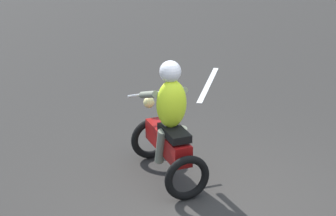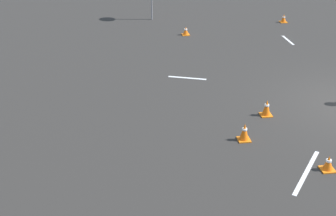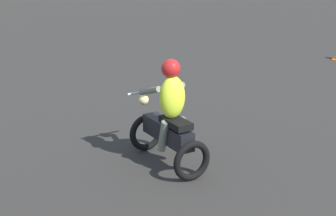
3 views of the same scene
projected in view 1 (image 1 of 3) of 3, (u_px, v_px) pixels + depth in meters
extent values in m
plane|color=#2D2B28|center=(215.00, 206.00, 8.10)|extent=(120.00, 120.00, 0.00)
torus|color=black|center=(151.00, 139.00, 9.27)|extent=(0.60, 0.30, 0.60)
torus|color=black|center=(187.00, 178.00, 8.14)|extent=(0.60, 0.30, 0.60)
cube|color=maroon|center=(168.00, 142.00, 8.63)|extent=(0.61, 1.12, 0.28)
cube|color=black|center=(174.00, 133.00, 8.36)|extent=(0.44, 0.62, 0.10)
cylinder|color=silver|center=(152.00, 93.00, 8.98)|extent=(0.67, 0.28, 0.04)
sphere|color=#F2E08C|center=(149.00, 102.00, 9.15)|extent=(0.21, 0.21, 0.16)
ellipsoid|color=#CCEA26|center=(171.00, 104.00, 8.31)|extent=(0.47, 0.40, 0.64)
cylinder|color=slate|center=(177.00, 91.00, 8.62)|extent=(0.27, 0.54, 0.27)
cylinder|color=slate|center=(149.00, 95.00, 8.49)|extent=(0.27, 0.54, 0.27)
cylinder|color=slate|center=(181.00, 143.00, 8.59)|extent=(0.20, 0.27, 0.51)
cylinder|color=slate|center=(161.00, 146.00, 8.49)|extent=(0.20, 0.27, 0.51)
sphere|color=silver|center=(170.00, 72.00, 8.20)|extent=(0.36, 0.36, 0.28)
cube|color=silver|center=(208.00, 84.00, 12.37)|extent=(1.72, 1.30, 0.01)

